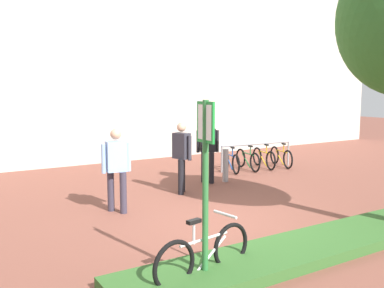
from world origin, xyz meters
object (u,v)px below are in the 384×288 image
Objects in this scene: bike_at_sign at (204,254)px; bollard_steel at (225,165)px; person_shirt_white at (116,165)px; parking_sign_post at (205,165)px; person_suited_dark at (182,153)px; person_suited_navy at (208,147)px; bike_rack_cluster at (256,158)px.

bike_at_sign is 1.85× the size of bollard_steel.
parking_sign_post is at bearing -93.47° from person_shirt_white.
person_shirt_white is at bearing 86.99° from bike_at_sign.
bollard_steel is 3.86m from person_shirt_white.
person_suited_dark is at bearing -163.27° from bollard_steel.
person_suited_dark is (-1.68, -0.51, 0.53)m from bollard_steel.
person_suited_dark is (-1.18, -0.64, 0.00)m from person_suited_navy.
person_shirt_white is 1.00× the size of person_suited_dark.
bike_rack_cluster is at bearing 45.27° from parking_sign_post.
person_shirt_white reaches higher than bike_at_sign.
person_shirt_white is (-5.58, -2.23, 0.64)m from bike_rack_cluster.
bollard_steel is (-1.95, -1.02, 0.10)m from bike_rack_cluster.
person_suited_dark is at bearing 19.95° from person_shirt_white.
parking_sign_post reaches higher than bike_rack_cluster.
person_suited_dark is at bearing -157.17° from bike_rack_cluster.
person_shirt_white is at bearing -156.73° from person_suited_navy.
bike_at_sign is at bearing 64.21° from parking_sign_post.
parking_sign_post reaches higher than person_suited_dark.
bike_at_sign is at bearing -124.09° from person_suited_navy.
parking_sign_post is at bearing -134.73° from bike_rack_cluster.
bike_rack_cluster is 2.69m from person_suited_navy.
bollard_steel is at bearing -14.94° from person_suited_navy.
bike_rack_cluster is at bearing 19.97° from person_suited_navy.
person_suited_navy reaches higher than bike_at_sign.
parking_sign_post is 6.01m from person_suited_navy.
parking_sign_post is 8.32m from bike_rack_cluster.
person_suited_dark reaches higher than bike_at_sign.
parking_sign_post reaches higher than person_shirt_white.
person_suited_navy is 1.00× the size of person_shirt_white.
bollard_steel reaches higher than bike_at_sign.
person_suited_navy is at bearing 165.06° from bollard_steel.
parking_sign_post is 6.27m from bollard_steel.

